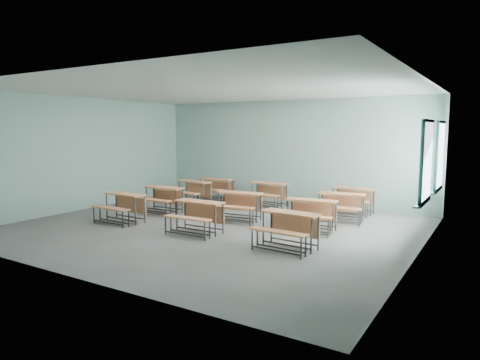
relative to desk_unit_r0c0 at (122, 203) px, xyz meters
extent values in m
cube|color=slate|center=(2.25, 0.77, -0.49)|extent=(9.00, 8.00, 0.02)
cube|color=silver|center=(2.25, 0.77, 2.73)|extent=(9.00, 8.00, 0.02)
cube|color=#99BFB6|center=(2.25, 4.78, 1.12)|extent=(9.00, 0.02, 3.20)
cube|color=#99BFB6|center=(2.25, -3.24, 1.12)|extent=(9.00, 0.02, 3.20)
cube|color=#99BFB6|center=(-2.26, 0.77, 1.12)|extent=(0.02, 8.00, 3.20)
cube|color=#99BFB6|center=(6.76, 0.77, 1.12)|extent=(0.02, 8.00, 3.20)
cube|color=#1B4E4B|center=(6.72, 3.57, 0.45)|extent=(0.06, 1.20, 0.06)
cube|color=#1B4E4B|center=(6.72, 3.57, 1.99)|extent=(0.06, 1.20, 0.06)
cube|color=#1B4E4B|center=(6.72, 3.00, 1.22)|extent=(0.06, 0.06, 1.60)
cube|color=#1B4E4B|center=(6.72, 4.14, 1.22)|extent=(0.06, 0.06, 1.60)
cube|color=#1B4E4B|center=(6.72, 3.57, 1.22)|extent=(0.04, 0.04, 1.48)
cube|color=#1B4E4B|center=(6.72, 3.57, 1.22)|extent=(0.04, 1.08, 0.04)
cube|color=#1B4E4B|center=(6.68, 3.57, 0.39)|extent=(0.14, 1.28, 0.04)
cube|color=white|center=(6.74, 3.57, 1.22)|extent=(0.01, 1.08, 1.48)
cube|color=#1B4E4B|center=(6.72, 1.57, 0.45)|extent=(0.06, 1.20, 0.06)
cube|color=#1B4E4B|center=(6.72, 1.57, 1.99)|extent=(0.06, 1.20, 0.06)
cube|color=#1B4E4B|center=(6.72, 1.00, 1.22)|extent=(0.06, 0.06, 1.60)
cube|color=#1B4E4B|center=(6.72, 2.14, 1.22)|extent=(0.06, 0.06, 1.60)
cube|color=#1B4E4B|center=(6.72, 1.57, 1.22)|extent=(0.04, 0.04, 1.48)
cube|color=#1B4E4B|center=(6.72, 1.57, 1.22)|extent=(0.04, 1.08, 0.04)
cube|color=#1B4E4B|center=(6.68, 1.57, 0.39)|extent=(0.14, 1.28, 0.04)
cube|color=white|center=(6.74, 1.57, 1.22)|extent=(0.01, 1.08, 1.48)
cube|color=#CC7849|center=(0.00, 0.10, 0.22)|extent=(1.16, 0.42, 0.04)
cube|color=#CC7849|center=(0.01, 0.28, -0.08)|extent=(1.09, 0.06, 0.39)
cylinder|color=#343639|center=(-0.53, -0.03, -0.14)|extent=(0.04, 0.04, 0.68)
cylinder|color=#343639|center=(0.52, -0.07, -0.14)|extent=(0.04, 0.04, 0.68)
cylinder|color=#343639|center=(-0.51, 0.28, -0.14)|extent=(0.04, 0.04, 0.68)
cylinder|color=#343639|center=(0.53, 0.24, -0.14)|extent=(0.04, 0.04, 0.68)
cube|color=#343639|center=(0.00, -0.05, -0.39)|extent=(1.05, 0.07, 0.03)
cube|color=#343639|center=(0.01, 0.26, -0.39)|extent=(1.05, 0.07, 0.03)
cube|color=#CC7849|center=(-0.01, -0.35, -0.07)|extent=(1.15, 0.28, 0.03)
cylinder|color=#343639|center=(-0.54, -0.42, -0.28)|extent=(0.04, 0.04, 0.40)
cylinder|color=#343639|center=(0.51, -0.46, -0.28)|extent=(0.04, 0.04, 0.40)
cylinder|color=#343639|center=(-0.53, -0.24, -0.28)|extent=(0.04, 0.04, 0.40)
cylinder|color=#343639|center=(0.51, -0.28, -0.28)|extent=(0.04, 0.04, 0.40)
cube|color=#343639|center=(-0.02, -0.44, -0.40)|extent=(1.05, 0.07, 0.03)
cube|color=#343639|center=(-0.01, -0.26, -0.40)|extent=(1.05, 0.07, 0.03)
cube|color=#CC7849|center=(2.27, 0.17, 0.22)|extent=(1.15, 0.41, 0.04)
cube|color=#CC7849|center=(2.27, 0.34, -0.08)|extent=(1.09, 0.04, 0.39)
cylinder|color=#343639|center=(1.75, 0.00, -0.14)|extent=(0.04, 0.04, 0.68)
cylinder|color=#343639|center=(2.80, 0.03, -0.14)|extent=(0.04, 0.04, 0.68)
cylinder|color=#343639|center=(1.74, 0.31, -0.14)|extent=(0.04, 0.04, 0.68)
cylinder|color=#343639|center=(2.79, 0.33, -0.14)|extent=(0.04, 0.04, 0.68)
cube|color=#343639|center=(2.27, 0.01, -0.39)|extent=(1.05, 0.05, 0.03)
cube|color=#343639|center=(2.27, 0.32, -0.39)|extent=(1.05, 0.05, 0.03)
cube|color=#CC7849|center=(2.28, -0.29, -0.07)|extent=(1.15, 0.26, 0.03)
cylinder|color=#343639|center=(1.76, -0.39, -0.28)|extent=(0.04, 0.04, 0.40)
cylinder|color=#343639|center=(2.81, -0.37, -0.28)|extent=(0.04, 0.04, 0.40)
cylinder|color=#343639|center=(1.76, -0.21, -0.28)|extent=(0.04, 0.04, 0.40)
cylinder|color=#343639|center=(2.80, -0.19, -0.28)|extent=(0.04, 0.04, 0.40)
cube|color=#343639|center=(2.28, -0.38, -0.40)|extent=(1.05, 0.05, 0.03)
cube|color=#343639|center=(2.28, -0.20, -0.40)|extent=(1.05, 0.05, 0.03)
cube|color=#CC7849|center=(4.54, 0.08, 0.22)|extent=(1.17, 0.46, 0.04)
cube|color=#CC7849|center=(4.55, 0.26, -0.08)|extent=(1.09, 0.09, 0.39)
cylinder|color=#343639|center=(4.00, -0.03, -0.14)|extent=(0.04, 0.04, 0.68)
cylinder|color=#343639|center=(5.05, -0.11, -0.14)|extent=(0.04, 0.04, 0.68)
cylinder|color=#343639|center=(4.03, 0.27, -0.14)|extent=(0.04, 0.04, 0.68)
cylinder|color=#343639|center=(5.07, 0.20, -0.14)|extent=(0.04, 0.04, 0.68)
cube|color=#343639|center=(4.53, -0.07, -0.39)|extent=(1.05, 0.10, 0.03)
cube|color=#343639|center=(4.55, 0.23, -0.39)|extent=(1.05, 0.10, 0.03)
cube|color=#CC7849|center=(4.51, -0.37, -0.07)|extent=(1.16, 0.32, 0.03)
cylinder|color=#343639|center=(3.98, -0.43, -0.28)|extent=(0.04, 0.04, 0.40)
cylinder|color=#343639|center=(5.02, -0.50, -0.28)|extent=(0.04, 0.04, 0.40)
cylinder|color=#343639|center=(3.99, -0.25, -0.28)|extent=(0.04, 0.04, 0.40)
cylinder|color=#343639|center=(5.04, -0.32, -0.28)|extent=(0.04, 0.04, 0.40)
cube|color=#343639|center=(4.50, -0.46, -0.40)|extent=(1.05, 0.10, 0.03)
cube|color=#343639|center=(4.51, -0.28, -0.40)|extent=(1.05, 0.10, 0.03)
cube|color=#CC7849|center=(0.00, 1.55, 0.22)|extent=(1.15, 0.40, 0.04)
cube|color=#CC7849|center=(0.00, 1.72, -0.08)|extent=(1.09, 0.04, 0.39)
cylinder|color=#343639|center=(-0.52, 1.39, -0.14)|extent=(0.03, 0.03, 0.68)
cylinder|color=#343639|center=(0.53, 1.40, -0.14)|extent=(0.03, 0.03, 0.68)
cylinder|color=#343639|center=(-0.52, 1.69, -0.14)|extent=(0.03, 0.03, 0.68)
cylinder|color=#343639|center=(0.53, 1.71, -0.14)|extent=(0.03, 0.03, 0.68)
cube|color=#343639|center=(0.01, 1.39, -0.39)|extent=(1.05, 0.04, 0.03)
cube|color=#343639|center=(0.00, 1.70, -0.39)|extent=(1.05, 0.04, 0.03)
cube|color=#CC7849|center=(0.01, 1.09, -0.07)|extent=(1.15, 0.26, 0.03)
cylinder|color=#343639|center=(-0.51, 0.99, -0.28)|extent=(0.03, 0.03, 0.40)
cylinder|color=#343639|center=(0.54, 1.01, -0.28)|extent=(0.03, 0.03, 0.40)
cylinder|color=#343639|center=(-0.51, 1.17, -0.28)|extent=(0.03, 0.03, 0.40)
cylinder|color=#343639|center=(0.53, 1.19, -0.28)|extent=(0.03, 0.03, 0.40)
cube|color=#343639|center=(0.01, 1.00, -0.40)|extent=(1.05, 0.04, 0.03)
cube|color=#343639|center=(0.01, 1.18, -0.40)|extent=(1.05, 0.04, 0.03)
cube|color=#CC7849|center=(2.34, 1.77, 0.22)|extent=(1.18, 0.51, 0.04)
cube|color=#CC7849|center=(2.32, 1.94, -0.08)|extent=(1.08, 0.15, 0.39)
cylinder|color=#343639|center=(1.84, 1.56, -0.14)|extent=(0.04, 0.04, 0.68)
cylinder|color=#343639|center=(2.88, 1.68, -0.14)|extent=(0.04, 0.04, 0.68)
cylinder|color=#343639|center=(1.80, 1.86, -0.14)|extent=(0.04, 0.04, 0.68)
cylinder|color=#343639|center=(2.84, 1.98, -0.14)|extent=(0.04, 0.04, 0.68)
cube|color=#343639|center=(2.36, 1.62, -0.39)|extent=(1.04, 0.15, 0.03)
cube|color=#343639|center=(2.32, 1.92, -0.39)|extent=(1.04, 0.15, 0.03)
cube|color=#CC7849|center=(2.39, 1.32, -0.07)|extent=(1.16, 0.37, 0.03)
cylinder|color=#343639|center=(1.88, 1.16, -0.28)|extent=(0.04, 0.04, 0.40)
cylinder|color=#343639|center=(2.93, 1.29, -0.28)|extent=(0.04, 0.04, 0.40)
cylinder|color=#343639|center=(1.86, 1.34, -0.28)|extent=(0.04, 0.04, 0.40)
cylinder|color=#343639|center=(2.90, 1.47, -0.28)|extent=(0.04, 0.04, 0.40)
cube|color=#343639|center=(2.41, 1.23, -0.40)|extent=(1.04, 0.15, 0.03)
cube|color=#343639|center=(2.38, 1.41, -0.40)|extent=(1.04, 0.15, 0.03)
cube|color=#CC7849|center=(4.33, 1.68, 0.22)|extent=(1.18, 0.50, 0.04)
cube|color=#CC7849|center=(4.31, 1.85, -0.08)|extent=(1.08, 0.14, 0.39)
cylinder|color=#343639|center=(3.83, 1.47, -0.14)|extent=(0.04, 0.04, 0.68)
cylinder|color=#343639|center=(4.87, 1.58, -0.14)|extent=(0.04, 0.04, 0.68)
cylinder|color=#343639|center=(3.79, 1.77, -0.14)|extent=(0.04, 0.04, 0.68)
cylinder|color=#343639|center=(4.84, 1.89, -0.14)|extent=(0.04, 0.04, 0.68)
cube|color=#343639|center=(4.35, 1.53, -0.39)|extent=(1.05, 0.14, 0.03)
cube|color=#343639|center=(4.31, 1.83, -0.39)|extent=(1.05, 0.14, 0.03)
cube|color=#CC7849|center=(4.38, 1.22, -0.07)|extent=(1.16, 0.36, 0.03)
cylinder|color=#343639|center=(3.87, 1.08, -0.28)|extent=(0.04, 0.04, 0.40)
cylinder|color=#343639|center=(4.91, 1.19, -0.28)|extent=(0.04, 0.04, 0.40)
cylinder|color=#343639|center=(3.85, 1.26, -0.28)|extent=(0.04, 0.04, 0.40)
cylinder|color=#343639|center=(4.89, 1.37, -0.28)|extent=(0.04, 0.04, 0.40)
cube|color=#343639|center=(4.39, 1.13, -0.40)|extent=(1.05, 0.14, 0.03)
cube|color=#343639|center=(4.37, 1.31, -0.40)|extent=(1.05, 0.14, 0.03)
cube|color=#CC7849|center=(-0.09, 3.04, 0.22)|extent=(1.18, 0.52, 0.04)
cube|color=#CC7849|center=(-0.07, 3.22, -0.08)|extent=(1.08, 0.16, 0.39)
cylinder|color=#343639|center=(-0.63, 2.96, -0.14)|extent=(0.04, 0.04, 0.68)
cylinder|color=#343639|center=(0.41, 2.83, -0.14)|extent=(0.04, 0.04, 0.68)
cylinder|color=#343639|center=(-0.59, 3.26, -0.14)|extent=(0.04, 0.04, 0.68)
cylinder|color=#343639|center=(0.45, 3.13, -0.14)|extent=(0.04, 0.04, 0.68)
cube|color=#343639|center=(-0.11, 2.89, -0.39)|extent=(1.04, 0.16, 0.03)
cube|color=#343639|center=(-0.07, 3.19, -0.39)|extent=(1.04, 0.16, 0.03)
cube|color=#CC7849|center=(-0.15, 2.59, -0.07)|extent=(1.16, 0.38, 0.03)
cylinder|color=#343639|center=(-0.68, 2.57, -0.28)|extent=(0.04, 0.04, 0.40)
cylinder|color=#343639|center=(0.36, 2.43, -0.28)|extent=(0.04, 0.04, 0.40)
cylinder|color=#343639|center=(-0.66, 2.75, -0.28)|extent=(0.04, 0.04, 0.40)
cylinder|color=#343639|center=(0.38, 2.61, -0.28)|extent=(0.04, 0.04, 0.40)
cube|color=#343639|center=(-0.16, 2.50, -0.40)|extent=(1.04, 0.16, 0.03)
cube|color=#343639|center=(-0.14, 2.68, -0.40)|extent=(1.04, 0.16, 0.03)
cube|color=#CC7849|center=(4.59, 2.99, 0.22)|extent=(1.18, 0.53, 0.04)
cube|color=#CC7849|center=(4.56, 3.16, -0.08)|extent=(1.08, 0.16, 0.39)
cylinder|color=#343639|center=(4.09, 2.77, -0.14)|extent=(0.04, 0.04, 0.68)
cylinder|color=#343639|center=(5.13, 2.90, -0.14)|extent=(0.04, 0.04, 0.68)
cylinder|color=#343639|center=(4.05, 3.07, -0.14)|extent=(0.04, 0.04, 0.68)
cylinder|color=#343639|center=(5.09, 3.21, -0.14)|extent=(0.04, 0.04, 0.68)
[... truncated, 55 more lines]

